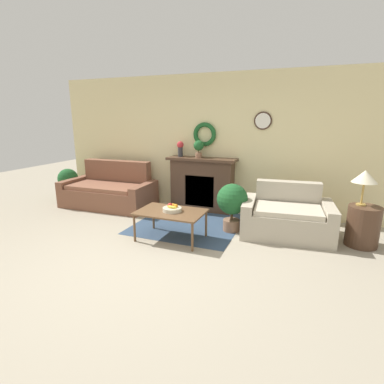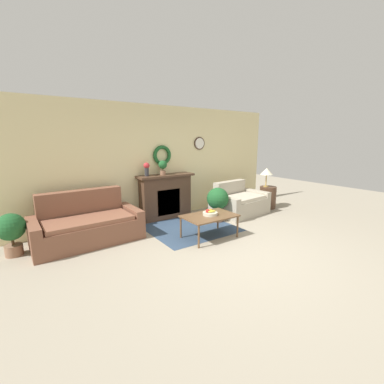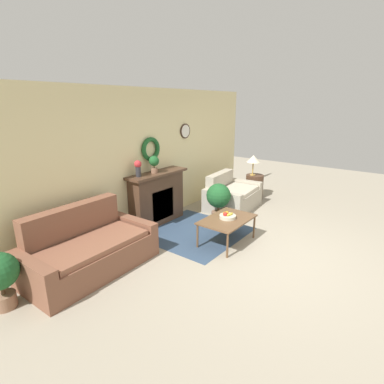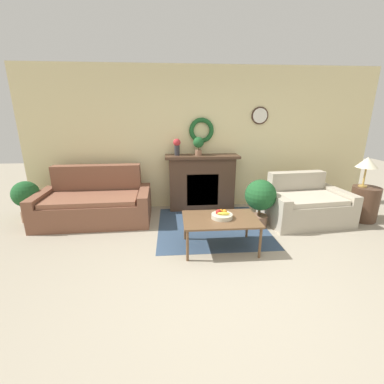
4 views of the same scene
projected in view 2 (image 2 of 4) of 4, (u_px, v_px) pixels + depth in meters
name	position (u px, v px, depth m)	size (l,w,h in m)	color
ground_plane	(239.00, 254.00, 4.36)	(16.00, 16.00, 0.00)	#9E937F
floor_rug	(189.00, 227.00, 5.69)	(1.80, 1.78, 0.01)	#334760
wall_back	(162.00, 162.00, 6.28)	(6.80, 0.15, 2.70)	beige
fireplace	(166.00, 196.00, 6.26)	(1.40, 0.41, 1.08)	#4C3323
couch_left	(87.00, 225.00, 4.87)	(1.94, 1.04, 0.94)	brown
loveseat_right	(239.00, 203.00, 6.67)	(1.47, 1.06, 0.82)	#B2A893
coffee_table	(209.00, 217.00, 5.02)	(1.03, 0.68, 0.45)	brown
fruit_bowl	(210.00, 213.00, 5.02)	(0.29, 0.29, 0.12)	beige
side_table_by_loveseat	(268.00, 197.00, 7.23)	(0.46, 0.46, 0.61)	#4C3323
table_lamp	(267.00, 172.00, 7.08)	(0.35, 0.35, 0.52)	#B28E42
vase_on_mantel_left	(147.00, 168.00, 5.86)	(0.14, 0.14, 0.31)	#2D2D33
potted_plant_on_mantel	(163.00, 166.00, 6.06)	(0.20, 0.20, 0.34)	#8E664C
potted_plant_floor_by_couch	(11.00, 230.00, 4.22)	(0.45, 0.45, 0.73)	#8E664C
potted_plant_floor_by_loveseat	(218.00, 200.00, 6.00)	(0.51, 0.51, 0.81)	#8E664C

